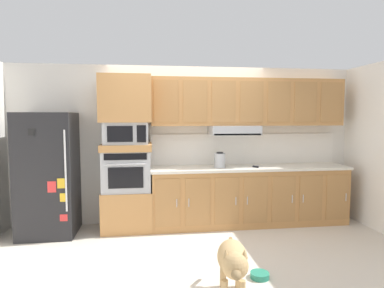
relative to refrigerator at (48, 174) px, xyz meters
The scene contains 16 objects.
ground_plane 2.33m from the refrigerator, 18.32° to the right, with size 9.60×9.60×0.00m, color beige.
back_kitchen_wall 2.13m from the refrigerator, 11.84° to the left, with size 6.20×0.12×2.50m, color silver.
refrigerator is the anchor object (origin of this frame).
oven_base_cabinet 1.25m from the refrigerator, ahead, with size 0.74×0.62×0.60m, color #B77F47.
built_in_oven 1.11m from the refrigerator, ahead, with size 0.70×0.62×0.60m.
appliance_mid_shelf 1.17m from the refrigerator, ahead, with size 0.74×0.62×0.10m, color #B77F47.
microwave 1.25m from the refrigerator, ahead, with size 0.64×0.54×0.32m.
appliance_upper_cabinet 1.55m from the refrigerator, ahead, with size 0.74×0.62×0.68m, color #B77F47.
lower_cabinet_run 3.05m from the refrigerator, ahead, with size 3.07×0.63×0.88m.
countertop_slab 3.01m from the refrigerator, ahead, with size 3.11×0.64×0.04m, color silver.
backsplash_panel 3.05m from the refrigerator, ahead, with size 3.11×0.02×0.50m, color white.
upper_cabinet_with_hood 3.17m from the refrigerator, ahead, with size 3.07×0.48×0.88m.
screwdriver 3.07m from the refrigerator, ahead, with size 0.17×0.16×0.03m.
electric_kettle 2.52m from the refrigerator, ahead, with size 0.17×0.17×0.24m.
dog 3.04m from the refrigerator, 43.33° to the right, with size 0.37×0.93×0.60m.
dog_food_bowl 3.19m from the refrigerator, 32.91° to the right, with size 0.20×0.20×0.06m.
Camera 1 is at (-0.62, -4.21, 1.71)m, focal length 30.76 mm.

